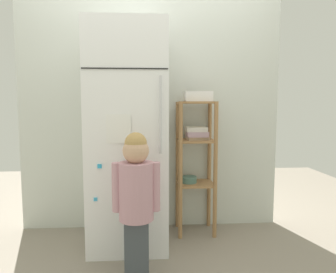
{
  "coord_description": "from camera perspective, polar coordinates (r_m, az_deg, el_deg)",
  "views": [
    {
      "loc": [
        -0.03,
        -2.51,
        1.16
      ],
      "look_at": [
        0.14,
        0.02,
        0.9
      ],
      "focal_mm": 32.62,
      "sensor_mm": 36.0,
      "label": 1
    }
  ],
  "objects": [
    {
      "name": "fruit_bin",
      "position": [
        2.75,
        5.89,
        7.32
      ],
      "size": [
        0.24,
        0.14,
        0.09
      ],
      "color": "white",
      "rests_on": "pantry_shelf_unit"
    },
    {
      "name": "child_standing",
      "position": [
        2.06,
        -5.96,
        -10.05
      ],
      "size": [
        0.32,
        0.24,
        0.99
      ],
      "color": "#444B51",
      "rests_on": "ground"
    },
    {
      "name": "ground_plane",
      "position": [
        2.77,
        -3.0,
        -19.06
      ],
      "size": [
        6.0,
        6.0,
        0.0
      ],
      "primitive_type": "plane",
      "color": "gray"
    },
    {
      "name": "kitchen_wall_back",
      "position": [
        2.89,
        -3.21,
        5.57
      ],
      "size": [
        2.43,
        0.03,
        2.3
      ],
      "primitive_type": "cube",
      "color": "silver",
      "rests_on": "ground"
    },
    {
      "name": "pantry_shelf_unit",
      "position": [
        2.77,
        5.15,
        -3.11
      ],
      "size": [
        0.34,
        0.3,
        1.2
      ],
      "color": "#9E7247",
      "rests_on": "ground"
    },
    {
      "name": "refrigerator",
      "position": [
        2.55,
        -7.34,
        -0.11
      ],
      "size": [
        0.63,
        0.68,
        1.8
      ],
      "color": "white",
      "rests_on": "ground"
    }
  ]
}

